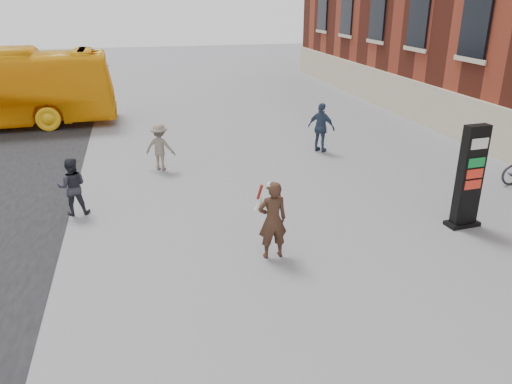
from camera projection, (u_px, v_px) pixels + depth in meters
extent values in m
plane|color=#9E9EA3|center=(293.00, 265.00, 10.82)|extent=(100.00, 100.00, 0.00)
cube|color=beige|center=(494.00, 131.00, 17.95)|extent=(0.18, 44.00, 1.80)
cube|color=black|center=(470.00, 177.00, 12.20)|extent=(0.65, 0.31, 2.61)
cube|color=black|center=(462.00, 223.00, 12.66)|extent=(0.87, 0.49, 0.10)
cube|color=white|center=(476.00, 142.00, 11.87)|extent=(0.49, 0.33, 0.26)
cube|color=#0D6628|center=(472.00, 161.00, 12.05)|extent=(0.49, 0.33, 0.23)
cube|color=#B12416|center=(471.00, 172.00, 12.15)|extent=(0.49, 0.33, 0.23)
cube|color=#B12416|center=(469.00, 183.00, 12.26)|extent=(0.49, 0.33, 0.23)
imported|color=#3F2519|center=(273.00, 220.00, 10.86)|extent=(0.67, 0.45, 1.79)
cylinder|color=white|center=(273.00, 185.00, 10.56)|extent=(0.25, 0.25, 0.06)
cone|color=white|center=(278.00, 201.00, 11.03)|extent=(0.25, 0.25, 0.43)
cylinder|color=maroon|center=(279.00, 190.00, 10.93)|extent=(0.14, 0.14, 0.37)
cone|color=white|center=(260.00, 203.00, 10.92)|extent=(0.24, 0.25, 0.43)
cylinder|color=maroon|center=(260.00, 192.00, 10.83)|extent=(0.14, 0.14, 0.37)
imported|color=#2A2B33|center=(72.00, 187.00, 13.07)|extent=(0.76, 0.60, 1.56)
imported|color=slate|center=(160.00, 147.00, 16.46)|extent=(1.15, 0.93, 1.56)
imported|color=#30425A|center=(321.00, 128.00, 18.31)|extent=(1.05, 1.08, 1.82)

